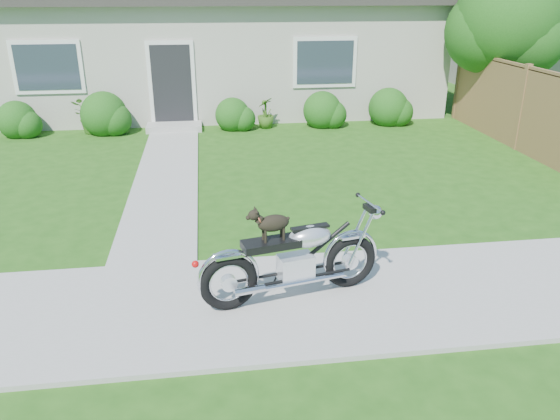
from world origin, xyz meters
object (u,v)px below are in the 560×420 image
at_px(fence, 522,108).
at_px(tree_far, 535,8).
at_px(potted_plant_left, 90,117).
at_px(potted_plant_right, 266,113).
at_px(motorcycle_with_dog, 295,258).
at_px(house, 224,32).
at_px(tree_near, 513,24).

relative_size(fence, tree_far, 1.47).
distance_m(potted_plant_left, potted_plant_right, 4.44).
relative_size(tree_far, potted_plant_left, 5.34).
bearing_deg(potted_plant_left, motorcycle_with_dog, -65.94).
height_order(tree_far, potted_plant_right, tree_far).
relative_size(house, potted_plant_right, 15.97).
relative_size(house, motorcycle_with_dog, 5.73).
relative_size(tree_near, motorcycle_with_dog, 1.83).
bearing_deg(fence, tree_near, 71.83).
xyz_separation_m(potted_plant_left, motorcycle_with_dog, (3.81, -8.53, 0.13)).
bearing_deg(house, tree_far, -12.32).
relative_size(potted_plant_right, motorcycle_with_dog, 0.36).
distance_m(fence, potted_plant_right, 6.13).
height_order(fence, motorcycle_with_dog, fence).
bearing_deg(motorcycle_with_dog, house, 79.07).
height_order(tree_near, motorcycle_with_dog, tree_near).
height_order(house, motorcycle_with_dog, house).
xyz_separation_m(tree_far, potted_plant_right, (-7.98, -1.51, -2.50)).
bearing_deg(potted_plant_left, tree_near, -3.71).
bearing_deg(house, potted_plant_left, -135.95).
bearing_deg(potted_plant_right, tree_far, 10.73).
xyz_separation_m(house, potted_plant_left, (-3.56, -3.44, -1.73)).
height_order(fence, tree_near, tree_near).
bearing_deg(tree_near, potted_plant_left, 176.29).
distance_m(tree_far, potted_plant_right, 8.50).
relative_size(fence, motorcycle_with_dog, 3.01).
bearing_deg(fence, potted_plant_left, 164.15).
xyz_separation_m(fence, potted_plant_right, (-5.43, 2.80, -0.55)).
relative_size(fence, potted_plant_right, 8.39).
relative_size(tree_near, tree_far, 0.89).
xyz_separation_m(potted_plant_right, motorcycle_with_dog, (-0.63, -8.53, 0.16)).
bearing_deg(tree_far, potted_plant_left, -173.06).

